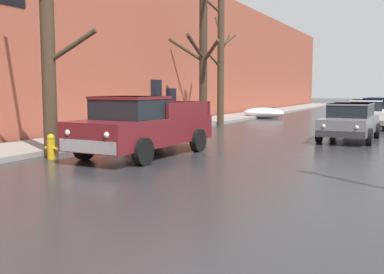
{
  "coord_description": "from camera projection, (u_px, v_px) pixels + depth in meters",
  "views": [
    {
      "loc": [
        4.63,
        -1.63,
        1.95
      ],
      "look_at": [
        0.42,
        6.7,
        0.97
      ],
      "focal_mm": 42.53,
      "sensor_mm": 36.0,
      "label": 1
    }
  ],
  "objects": [
    {
      "name": "left_sidewalk_slab",
      "position": [
        169.0,
        127.0,
        22.65
      ],
      "size": [
        2.73,
        80.0,
        0.15
      ],
      "primitive_type": "cube",
      "color": "gray",
      "rests_on": "ground"
    },
    {
      "name": "brick_townhouse_facade",
      "position": [
        136.0,
        43.0,
        23.04
      ],
      "size": [
        0.63,
        80.0,
        8.55
      ],
      "color": "#9E4C38",
      "rests_on": "ground"
    },
    {
      "name": "snow_bank_near_corner_left",
      "position": [
        264.0,
        113.0,
        30.81
      ],
      "size": [
        2.81,
        1.42,
        0.71
      ],
      "color": "white",
      "rests_on": "ground"
    },
    {
      "name": "snow_bank_mid_block_left",
      "position": [
        138.0,
        137.0,
        15.81
      ],
      "size": [
        2.48,
        1.34,
        0.76
      ],
      "color": "white",
      "rests_on": "ground"
    },
    {
      "name": "bare_tree_second_along_sidewalk",
      "position": [
        47.0,
        56.0,
        13.06
      ],
      "size": [
        3.27,
        2.33,
        6.1
      ],
      "color": "#423323",
      "rests_on": "ground"
    },
    {
      "name": "bare_tree_mid_block",
      "position": [
        204.0,
        50.0,
        22.13
      ],
      "size": [
        4.08,
        2.03,
        7.8
      ],
      "color": "#382B1E",
      "rests_on": "ground"
    },
    {
      "name": "bare_tree_far_down_block",
      "position": [
        220.0,
        57.0,
        24.22
      ],
      "size": [
        1.55,
        3.41,
        7.29
      ],
      "color": "#423323",
      "rests_on": "ground"
    },
    {
      "name": "pickup_truck_maroon_approaching_near_lane",
      "position": [
        142.0,
        126.0,
        13.26
      ],
      "size": [
        2.34,
        5.09,
        1.76
      ],
      "color": "maroon",
      "rests_on": "ground"
    },
    {
      "name": "sedan_grey_parked_kerbside_close",
      "position": [
        350.0,
        121.0,
        17.41
      ],
      "size": [
        1.94,
        4.38,
        1.42
      ],
      "color": "slate",
      "rests_on": "ground"
    },
    {
      "name": "sedan_white_parked_kerbside_mid",
      "position": [
        366.0,
        113.0,
        22.76
      ],
      "size": [
        2.11,
        4.1,
        1.42
      ],
      "color": "silver",
      "rests_on": "ground"
    },
    {
      "name": "sedan_darkblue_parked_far_down_block",
      "position": [
        378.0,
        109.0,
        28.16
      ],
      "size": [
        2.16,
        4.51,
        1.42
      ],
      "color": "navy",
      "rests_on": "ground"
    },
    {
      "name": "fire_hydrant",
      "position": [
        51.0,
        146.0,
        12.74
      ],
      "size": [
        0.42,
        0.22,
        0.71
      ],
      "color": "gold",
      "rests_on": "ground"
    }
  ]
}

